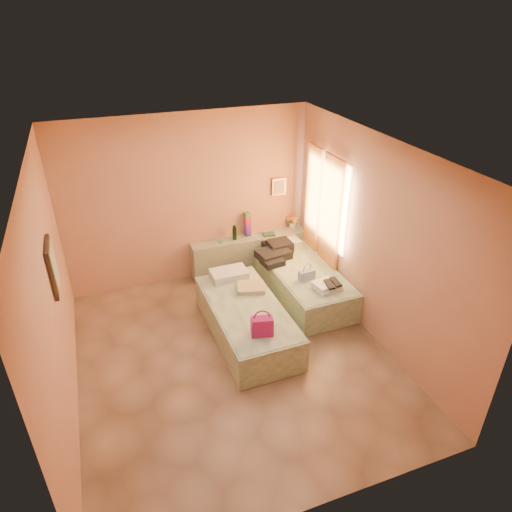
{
  "coord_description": "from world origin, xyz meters",
  "views": [
    {
      "loc": [
        -1.36,
        -4.5,
        4.19
      ],
      "look_at": [
        0.63,
        0.85,
        1.0
      ],
      "focal_mm": 32.0,
      "sensor_mm": 36.0,
      "label": 1
    }
  ],
  "objects": [
    {
      "name": "flower_vase",
      "position": [
        1.81,
        2.18,
        0.79
      ],
      "size": [
        0.22,
        0.22,
        0.28
      ],
      "primitive_type": "cube",
      "rotation": [
        0.0,
        0.0,
        -0.03
      ],
      "color": "silver",
      "rests_on": "headboard_ledge"
    },
    {
      "name": "headboard_ledge",
      "position": [
        0.98,
        2.1,
        0.33
      ],
      "size": [
        2.05,
        0.3,
        0.65
      ],
      "primitive_type": "cube",
      "color": "gray",
      "rests_on": "ground"
    },
    {
      "name": "bed_right",
      "position": [
        1.5,
        1.05,
        0.25
      ],
      "size": [
        0.94,
        2.02,
        0.5
      ],
      "primitive_type": "cube",
      "rotation": [
        0.0,
        0.0,
        0.02
      ],
      "color": "beige",
      "rests_on": "ground"
    },
    {
      "name": "water_bottle",
      "position": [
        0.71,
        2.1,
        0.78
      ],
      "size": [
        0.09,
        0.09,
        0.25
      ],
      "primitive_type": "cylinder",
      "rotation": [
        0.0,
        0.0,
        0.29
      ],
      "color": "#14381B",
      "rests_on": "headboard_ledge"
    },
    {
      "name": "ground",
      "position": [
        0.0,
        0.0,
        0.0
      ],
      "size": [
        4.5,
        4.5,
        0.0
      ],
      "primitive_type": "plane",
      "color": "#9D7C5E",
      "rests_on": "ground"
    },
    {
      "name": "rainbow_box",
      "position": [
        0.97,
        2.18,
        0.86
      ],
      "size": [
        0.11,
        0.11,
        0.42
      ],
      "primitive_type": "cube",
      "rotation": [
        0.0,
        0.0,
        0.15
      ],
      "color": "#AD156A",
      "rests_on": "headboard_ledge"
    },
    {
      "name": "sandal_pair",
      "position": [
        1.63,
        0.34,
        0.61
      ],
      "size": [
        0.23,
        0.28,
        0.03
      ],
      "primitive_type": "cube",
      "rotation": [
        0.0,
        0.0,
        -0.15
      ],
      "color": "black",
      "rests_on": "towel_stack"
    },
    {
      "name": "bed_left",
      "position": [
        0.32,
        0.4,
        0.25
      ],
      "size": [
        0.94,
        2.02,
        0.5
      ],
      "primitive_type": "cube",
      "rotation": [
        0.0,
        0.0,
        0.02
      ],
      "color": "beige",
      "rests_on": "ground"
    },
    {
      "name": "small_dish",
      "position": [
        0.48,
        2.09,
        0.66
      ],
      "size": [
        0.14,
        0.14,
        0.03
      ],
      "primitive_type": "cylinder",
      "rotation": [
        0.0,
        0.0,
        -0.35
      ],
      "color": "#4B8A5B",
      "rests_on": "headboard_ledge"
    },
    {
      "name": "green_book",
      "position": [
        1.31,
        2.05,
        0.67
      ],
      "size": [
        0.21,
        0.16,
        0.03
      ],
      "primitive_type": "cube",
      "rotation": [
        0.0,
        0.0,
        -0.09
      ],
      "color": "#294C37",
      "rests_on": "headboard_ledge"
    },
    {
      "name": "magenta_handbag",
      "position": [
        0.3,
        -0.25,
        0.63
      ],
      "size": [
        0.31,
        0.22,
        0.26
      ],
      "primitive_type": "cube",
      "rotation": [
        0.0,
        0.0,
        -0.23
      ],
      "color": "#AD156A",
      "rests_on": "bed_left"
    },
    {
      "name": "clothes_pile",
      "position": [
        1.24,
        1.53,
        0.59
      ],
      "size": [
        0.66,
        0.66,
        0.17
      ],
      "primitive_type": "cube",
      "rotation": [
        0.0,
        0.0,
        0.17
      ],
      "color": "black",
      "rests_on": "bed_right"
    },
    {
      "name": "room_walls",
      "position": [
        0.21,
        0.57,
        1.79
      ],
      "size": [
        4.02,
        4.51,
        2.81
      ],
      "color": "tan",
      "rests_on": "ground"
    },
    {
      "name": "blue_handbag",
      "position": [
        1.4,
        0.73,
        0.58
      ],
      "size": [
        0.26,
        0.14,
        0.16
      ],
      "primitive_type": "cube",
      "rotation": [
        0.0,
        0.0,
        0.12
      ],
      "color": "#3E6195",
      "rests_on": "bed_right"
    },
    {
      "name": "towel_stack",
      "position": [
        1.57,
        0.39,
        0.55
      ],
      "size": [
        0.39,
        0.35,
        0.1
      ],
      "primitive_type": "cube",
      "rotation": [
        0.0,
        0.0,
        0.15
      ],
      "color": "white",
      "rests_on": "bed_right"
    },
    {
      "name": "khaki_garment",
      "position": [
        0.52,
        0.77,
        0.53
      ],
      "size": [
        0.46,
        0.41,
        0.07
      ],
      "primitive_type": "cube",
      "rotation": [
        0.0,
        0.0,
        -0.27
      ],
      "color": "tan",
      "rests_on": "bed_left"
    }
  ]
}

